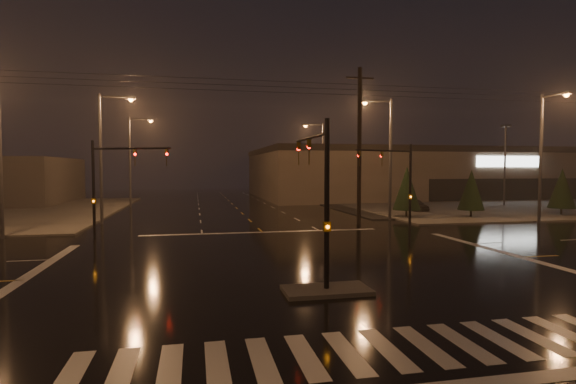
% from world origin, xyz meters
% --- Properties ---
extents(ground, '(140.00, 140.00, 0.00)m').
position_xyz_m(ground, '(0.00, 0.00, 0.00)').
color(ground, black).
rests_on(ground, ground).
extents(sidewalk_ne, '(36.00, 36.00, 0.12)m').
position_xyz_m(sidewalk_ne, '(30.00, 30.00, 0.06)').
color(sidewalk_ne, '#4C4A44').
rests_on(sidewalk_ne, ground).
extents(median_island, '(3.00, 1.60, 0.15)m').
position_xyz_m(median_island, '(0.00, -4.00, 0.07)').
color(median_island, '#4C4A44').
rests_on(median_island, ground).
extents(crosswalk, '(15.00, 2.60, 0.01)m').
position_xyz_m(crosswalk, '(0.00, -9.00, 0.01)').
color(crosswalk, beige).
rests_on(crosswalk, ground).
extents(stop_bar_far, '(16.00, 0.50, 0.01)m').
position_xyz_m(stop_bar_far, '(0.00, 11.00, 0.01)').
color(stop_bar_far, beige).
rests_on(stop_bar_far, ground).
extents(parking_lot, '(50.00, 24.00, 0.08)m').
position_xyz_m(parking_lot, '(35.00, 28.00, 0.04)').
color(parking_lot, black).
rests_on(parking_lot, ground).
extents(retail_building, '(60.20, 28.30, 7.20)m').
position_xyz_m(retail_building, '(35.00, 45.99, 3.84)').
color(retail_building, brown).
rests_on(retail_building, ground).
extents(signal_mast_median, '(0.25, 4.59, 6.00)m').
position_xyz_m(signal_mast_median, '(0.00, -3.07, 3.75)').
color(signal_mast_median, black).
rests_on(signal_mast_median, ground).
extents(signal_mast_ne, '(4.84, 1.86, 6.00)m').
position_xyz_m(signal_mast_ne, '(9.50, 10.14, 3.79)').
color(signal_mast_ne, black).
rests_on(signal_mast_ne, ground).
extents(signal_mast_nw, '(4.84, 1.86, 6.00)m').
position_xyz_m(signal_mast_nw, '(-9.50, 10.14, 3.79)').
color(signal_mast_nw, black).
rests_on(signal_mast_nw, ground).
extents(streetlight_1, '(2.77, 0.32, 10.00)m').
position_xyz_m(streetlight_1, '(-11.18, 18.00, 5.80)').
color(streetlight_1, '#38383A').
rests_on(streetlight_1, ground).
extents(streetlight_2, '(2.77, 0.32, 10.00)m').
position_xyz_m(streetlight_2, '(-11.18, 34.00, 5.80)').
color(streetlight_2, '#38383A').
rests_on(streetlight_2, ground).
extents(streetlight_3, '(2.77, 0.32, 10.00)m').
position_xyz_m(streetlight_3, '(11.18, 16.00, 5.80)').
color(streetlight_3, '#38383A').
rests_on(streetlight_3, ground).
extents(streetlight_4, '(2.77, 0.32, 10.00)m').
position_xyz_m(streetlight_4, '(11.18, 36.00, 5.80)').
color(streetlight_4, '#38383A').
rests_on(streetlight_4, ground).
extents(streetlight_6, '(0.32, 2.77, 10.00)m').
position_xyz_m(streetlight_6, '(22.00, 11.18, 5.80)').
color(streetlight_6, '#38383A').
rests_on(streetlight_6, ground).
extents(utility_pole_1, '(2.20, 0.32, 12.00)m').
position_xyz_m(utility_pole_1, '(8.00, 14.00, 6.13)').
color(utility_pole_1, black).
rests_on(utility_pole_1, ground).
extents(conifer_0, '(2.40, 2.40, 4.45)m').
position_xyz_m(conifer_0, '(13.66, 17.31, 2.57)').
color(conifer_0, black).
rests_on(conifer_0, ground).
extents(conifer_1, '(2.24, 2.24, 4.20)m').
position_xyz_m(conifer_1, '(19.10, 16.07, 2.45)').
color(conifer_1, black).
rests_on(conifer_1, ground).
extents(conifer_2, '(2.32, 2.32, 4.32)m').
position_xyz_m(conifer_2, '(28.21, 15.94, 2.51)').
color(conifer_2, black).
rests_on(conifer_2, ground).
extents(car_parked, '(1.56, 3.82, 1.30)m').
position_xyz_m(car_parked, '(17.08, 22.43, 0.65)').
color(car_parked, black).
rests_on(car_parked, ground).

